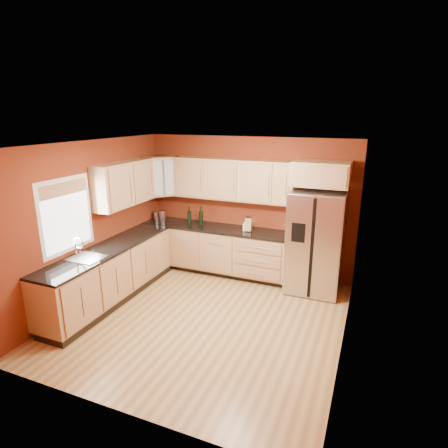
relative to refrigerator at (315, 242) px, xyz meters
The scene contains 23 objects.
floor 2.29m from the refrigerator, 129.72° to the right, with size 4.00×4.00×0.00m, color olive.
ceiling 2.72m from the refrigerator, 129.72° to the right, with size 4.00×4.00×0.00m, color silver.
wall_back 1.46m from the refrigerator, 164.48° to the left, with size 4.00×0.04×2.60m, color maroon.
wall_front 3.89m from the refrigerator, 110.43° to the right, with size 4.00×0.04×2.60m, color maroon.
wall_left 3.75m from the refrigerator, 154.12° to the right, with size 0.04×4.00×2.60m, color maroon.
wall_right 1.80m from the refrigerator, 68.20° to the right, with size 0.04×4.00×2.60m, color maroon.
base_cabinets_back 1.95m from the refrigerator, behind, with size 2.90×0.60×0.88m, color #AD7F54.
base_cabinets_left 3.49m from the refrigerator, 151.95° to the right, with size 0.60×2.80×0.88m, color #AD7F54.
countertop_back 1.90m from the refrigerator, behind, with size 2.90×0.62×0.04m, color black.
countertop_left 3.45m from the refrigerator, 151.87° to the right, with size 0.62×2.80×0.04m, color black.
upper_cabinets_back 1.87m from the refrigerator, behind, with size 2.30×0.33×0.75m, color #AD7F54.
upper_cabinets_left 3.44m from the refrigerator, 164.22° to the right, with size 0.33×1.35×0.75m, color #AD7F54.
corner_upper_cabinet 3.16m from the refrigerator, behind, with size 0.62×0.33×0.75m, color #AD7F54.
over_fridge_cabinet 1.16m from the refrigerator, 90.00° to the left, with size 0.92×0.60×0.40m, color #AD7F54.
refrigerator is the anchor object (origin of this frame).
window 4.01m from the refrigerator, 147.46° to the right, with size 0.03×0.90×1.00m, color white.
sink_faucet 3.71m from the refrigerator, 145.05° to the right, with size 0.50×0.42×0.30m, color silver, non-canonical shape.
canister_left 3.20m from the refrigerator, behind, with size 0.11×0.11×0.18m, color #AEAEB3.
canister_right 3.04m from the refrigerator, behind, with size 0.13×0.13×0.21m, color #AEAEB3.
wine_bottle_a 2.46m from the refrigerator, behind, with size 0.08×0.08×0.35m, color black, non-canonical shape.
wine_bottle_b 2.22m from the refrigerator, behind, with size 0.08×0.08×0.36m, color black, non-canonical shape.
knife_block 1.24m from the refrigerator, behind, with size 0.12×0.11×0.23m, color #A87A51.
soap_dispenser 1.31m from the refrigerator, behind, with size 0.06×0.06×0.17m, color white.
Camera 1 is at (2.19, -4.55, 2.99)m, focal length 30.00 mm.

